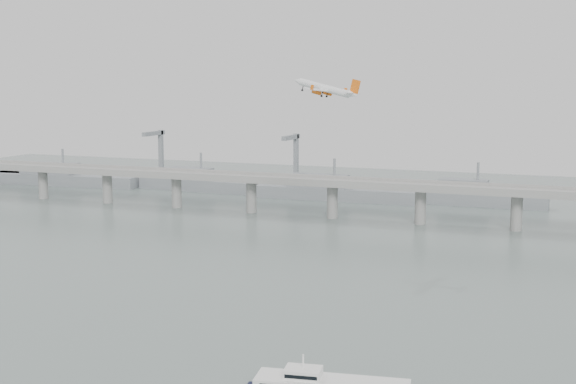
% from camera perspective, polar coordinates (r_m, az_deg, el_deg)
% --- Properties ---
extents(ground, '(900.00, 900.00, 0.00)m').
position_cam_1_polar(ground, '(244.13, -4.79, -10.14)').
color(ground, slate).
rests_on(ground, ground).
extents(bridge, '(800.00, 22.00, 23.90)m').
position_cam_1_polar(bridge, '(424.81, 7.02, 0.17)').
color(bridge, gray).
rests_on(bridge, ground).
extents(distant_fleet, '(453.00, 60.90, 40.00)m').
position_cam_1_polar(distant_fleet, '(543.27, -7.18, 0.70)').
color(distant_fleet, slate).
rests_on(distant_fleet, ground).
extents(airliner, '(32.73, 29.89, 9.67)m').
position_cam_1_polar(airliner, '(331.81, 2.81, 7.65)').
color(airliner, white).
rests_on(airliner, ground).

